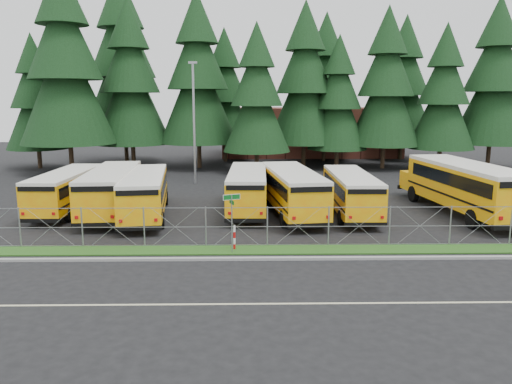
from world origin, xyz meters
The scene contains 30 objects.
ground centered at (0.00, 0.00, 0.00)m, with size 120.00×120.00×0.00m, color black.
curb centered at (0.00, -3.10, 0.06)m, with size 50.00×0.25×0.12m, color gray.
grass_verge centered at (0.00, -1.70, 0.03)m, with size 50.00×1.40×0.06m, color #1F4B15.
road_lane_line centered at (0.00, -8.00, 0.01)m, with size 50.00×0.12×0.01m, color beige.
chainlink_fence centered at (0.00, -1.00, 1.00)m, with size 44.00×0.10×2.00m, color gray, non-canonical shape.
brick_building centered at (6.00, 40.00, 3.00)m, with size 22.00×10.00×6.00m, color brown.
bus_0 centered at (-13.43, 7.02, 1.30)m, with size 2.34×9.91×2.60m, color orange, non-canonical shape.
bus_1 centered at (-10.43, 6.23, 1.42)m, with size 2.55×10.80×2.83m, color orange, non-canonical shape.
bus_2 centered at (-8.22, 5.36, 1.37)m, with size 2.46×10.42×2.73m, color orange, non-canonical shape.
bus_4 centered at (-1.95, 6.96, 1.34)m, with size 2.41×10.21×2.68m, color orange, non-canonical shape.
bus_5 centered at (0.78, 5.90, 1.41)m, with size 2.54×10.76×2.82m, color orange, non-canonical shape.
bus_6 centered at (4.44, 5.89, 1.31)m, with size 2.35×9.97×2.61m, color orange, non-canonical shape.
bus_east centered at (11.44, 5.84, 1.62)m, with size 2.92×12.36×3.24m, color orange, non-canonical shape.
street_sign centered at (-2.70, -2.02, 2.03)m, with size 0.79×0.52×2.81m.
striped_bollard centered at (-2.60, -1.59, 0.60)m, with size 0.11×0.11×1.20m, color #B20C0C.
light_standard centered at (-6.43, 17.53, 5.50)m, with size 0.70×0.35×10.14m.
conifer_0 centered at (-23.69, 27.60, 6.86)m, with size 6.20×6.20×13.71m, color black, non-canonical shape.
conifer_1 centered at (-19.03, 23.75, 9.86)m, with size 8.91×8.91×19.71m, color black, non-canonical shape.
conifer_2 centered at (-13.89, 27.51, 8.59)m, with size 7.76×7.76×17.17m, color black, non-canonical shape.
conifer_3 centered at (-7.01, 27.54, 8.95)m, with size 8.09×8.09×17.90m, color black, non-canonical shape.
conifer_4 centered at (-1.07, 23.79, 7.15)m, with size 6.47×6.47×14.31m, color black, non-canonical shape.
conifer_5 centered at (3.99, 28.07, 8.51)m, with size 7.70×7.70×17.03m, color black, non-canonical shape.
conifer_6 centered at (7.31, 26.90, 6.78)m, with size 6.13×6.13×13.55m, color black, non-canonical shape.
conifer_7 centered at (12.12, 26.85, 8.17)m, with size 7.39×7.39×16.34m, color black, non-canonical shape.
conifer_8 centered at (17.69, 25.88, 7.28)m, with size 6.58×6.58×14.56m, color black, non-canonical shape.
conifer_9 centered at (23.24, 26.91, 8.69)m, with size 7.86×7.86×17.39m, color black, non-canonical shape.
conifer_10 centered at (-15.87, 32.75, 10.49)m, with size 9.49×9.49×20.98m, color black, non-canonical shape.
conifer_11 centered at (-4.52, 33.06, 7.51)m, with size 6.79×6.79×15.01m, color black, non-canonical shape.
conifer_12 centered at (6.96, 33.42, 8.37)m, with size 7.57×7.57×16.74m, color black, non-canonical shape.
conifer_13 centered at (16.37, 34.67, 8.35)m, with size 7.55×7.55×16.70m, color black, non-canonical shape.
Camera 1 is at (-1.96, -24.59, 7.14)m, focal length 35.00 mm.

